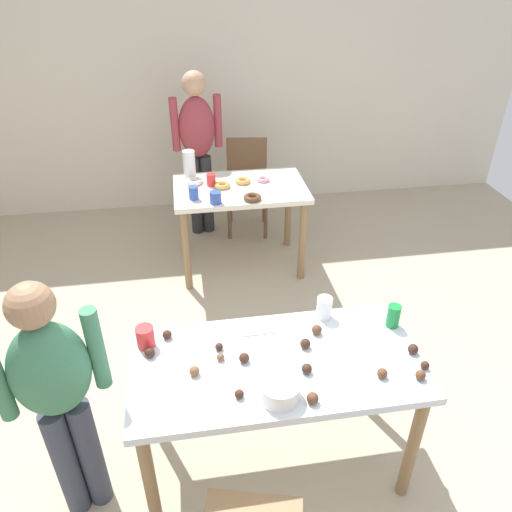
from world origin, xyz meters
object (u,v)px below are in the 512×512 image
at_px(chair_far_table, 247,180).
at_px(person_girl_near, 57,392).
at_px(mixing_bowl, 280,390).
at_px(dining_table_far, 240,200).
at_px(pitcher_far, 189,165).
at_px(person_adult_far, 198,142).
at_px(dining_table_near, 276,377).
at_px(soda_can, 393,316).

bearing_deg(chair_far_table, person_girl_near, -113.52).
xyz_separation_m(person_girl_near, mixing_bowl, (0.93, -0.13, -0.00)).
bearing_deg(mixing_bowl, dining_table_far, 87.12).
bearing_deg(pitcher_far, person_girl_near, -105.95).
bearing_deg(chair_far_table, person_adult_far, -176.57).
relative_size(dining_table_near, mixing_bowl, 7.67).
relative_size(dining_table_near, person_adult_far, 0.89).
relative_size(dining_table_near, soda_can, 11.09).
height_order(dining_table_near, mixing_bowl, mixing_bowl).
distance_m(dining_table_near, mixing_bowl, 0.26).
height_order(dining_table_near, pitcher_far, pitcher_far).
height_order(mixing_bowl, soda_can, soda_can).
bearing_deg(dining_table_far, soda_can, -73.19).
bearing_deg(mixing_bowl, person_girl_near, 171.83).
distance_m(mixing_bowl, pitcher_far, 2.42).
xyz_separation_m(dining_table_near, chair_far_table, (0.23, 2.65, -0.15)).
relative_size(dining_table_far, soda_can, 8.66).
distance_m(dining_table_near, chair_far_table, 2.67).
distance_m(dining_table_far, person_girl_near, 2.29).
bearing_deg(dining_table_far, mixing_bowl, -92.88).
height_order(person_adult_far, mixing_bowl, person_adult_far).
xyz_separation_m(person_girl_near, soda_can, (1.58, 0.24, 0.02)).
bearing_deg(pitcher_far, person_adult_far, 77.50).
relative_size(person_adult_far, pitcher_far, 6.52).
xyz_separation_m(dining_table_far, mixing_bowl, (-0.11, -2.17, 0.16)).
distance_m(person_adult_far, pitcher_far, 0.44).
relative_size(chair_far_table, pitcher_far, 3.75).
xyz_separation_m(chair_far_table, person_adult_far, (-0.44, -0.03, 0.41)).
bearing_deg(pitcher_far, mixing_bowl, -83.43).
bearing_deg(person_adult_far, mixing_bowl, -86.33).
height_order(dining_table_near, chair_far_table, chair_far_table).
height_order(dining_table_far, person_adult_far, person_adult_far).
bearing_deg(person_girl_near, dining_table_near, 4.69).
bearing_deg(dining_table_near, person_adult_far, 94.60).
bearing_deg(soda_can, dining_table_near, -165.75).
bearing_deg(person_adult_far, soda_can, -71.29).
height_order(chair_far_table, soda_can, soda_can).
xyz_separation_m(dining_table_far, person_girl_near, (-1.04, -2.04, 0.16)).
distance_m(dining_table_far, chair_far_table, 0.72).
bearing_deg(chair_far_table, dining_table_near, -95.00).
bearing_deg(pitcher_far, soda_can, -65.43).
xyz_separation_m(mixing_bowl, soda_can, (0.65, 0.37, 0.02)).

